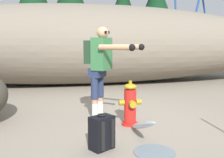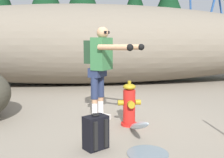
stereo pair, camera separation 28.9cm
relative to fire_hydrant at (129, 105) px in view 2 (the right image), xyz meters
name	(u,v)px [view 2 (the right image)]	position (x,y,z in m)	size (l,w,h in m)	color
ground_plane	(120,124)	(-0.13, 0.17, -0.37)	(56.00, 56.00, 0.04)	gray
dirt_embankment	(98,45)	(-0.13, 4.60, 0.96)	(14.95, 3.20, 2.62)	#756B5B
fire_hydrant	(129,105)	(0.00, 0.00, 0.00)	(0.38, 0.33, 0.76)	red
hydrant_water_jet	(140,132)	(0.00, -0.76, -0.19)	(0.52, 1.28, 0.47)	silver
utility_worker	(101,62)	(-0.43, 0.33, 0.69)	(1.01, 0.90, 1.65)	beige
spare_backpack	(95,132)	(-0.63, -0.88, -0.13)	(0.36, 0.36, 0.47)	black
pine_tree_center	(83,13)	(-0.43, 10.39, 2.60)	(2.47, 2.47, 5.27)	#47331E
pine_tree_right	(135,1)	(2.36, 9.93, 3.23)	(2.39, 2.39, 6.74)	#47331E
pine_tree_far_right	(169,0)	(3.97, 9.15, 3.22)	(2.88, 2.88, 6.96)	#47331E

